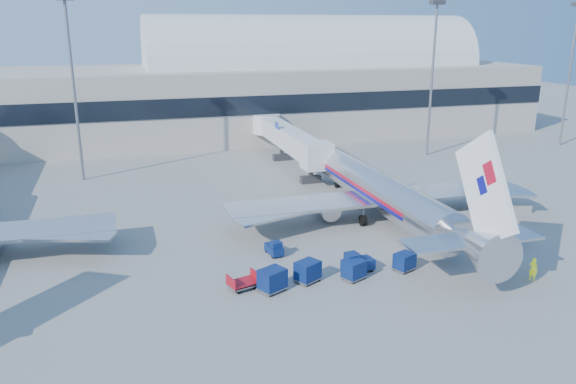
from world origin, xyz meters
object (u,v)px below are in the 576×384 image
object	(u,v)px
barrier_far	(519,210)
cart_solo_far	(507,234)
barrier_mid	(492,213)
mast_west	(71,63)
cart_train_c	(272,280)
jetbridge_near	(286,137)
mast_east	(434,56)
cart_train_b	(308,271)
barrier_near	(464,216)
cart_solo_near	(405,261)
cart_open_red	(244,283)
airliner_main	(383,193)
tug_lead	(357,263)
mast_far_east	(572,54)
tug_left	(274,248)
ramp_worker	(533,269)
tug_right	(449,240)
cart_train_a	(354,269)

from	to	relation	value
barrier_far	cart_solo_far	world-z (taller)	cart_solo_far
barrier_mid	cart_solo_far	xyz separation A→B (m)	(-3.46, -6.86, 0.56)
mast_west	cart_train_c	distance (m)	42.86
barrier_mid	cart_solo_far	bearing A→B (deg)	-116.76
mast_west	jetbridge_near	bearing A→B (deg)	1.68
mast_east	cart_train_b	bearing A→B (deg)	-130.90
barrier_near	cart_solo_near	distance (m)	14.97
cart_open_red	airliner_main	bearing A→B (deg)	16.79
tug_lead	cart_train_c	size ratio (longest dim) A/B	1.12
barrier_mid	cart_open_red	bearing A→B (deg)	-162.95
mast_far_east	barrier_mid	distance (m)	46.10
barrier_near	barrier_far	distance (m)	6.60
airliner_main	tug_left	bearing A→B (deg)	-156.78
barrier_near	cart_open_red	world-z (taller)	barrier_near
airliner_main	mast_far_east	size ratio (longest dim) A/B	1.65
airliner_main	tug_lead	xyz separation A→B (m)	(-7.58, -10.86, -2.16)
airliner_main	ramp_worker	bearing A→B (deg)	-73.07
barrier_near	tug_left	size ratio (longest dim) A/B	1.38
tug_right	cart_open_red	xyz separation A→B (m)	(-19.51, -2.82, -0.19)
barrier_near	tug_right	xyz separation A→B (m)	(-5.50, -5.86, 0.17)
cart_solo_far	cart_solo_near	bearing A→B (deg)	-164.98
mast_west	ramp_worker	size ratio (longest dim) A/B	12.22
tug_right	tug_left	world-z (taller)	tug_right
barrier_mid	cart_train_b	xyz separation A→B (m)	(-23.28, -8.92, 0.44)
mast_west	tug_right	size ratio (longest dim) A/B	9.73
mast_west	cart_solo_near	xyz separation A→B (m)	(26.22, -37.24, -14.01)
mast_far_east	cart_train_b	distance (m)	69.30
cart_train_b	mast_far_east	bearing A→B (deg)	4.68
cart_train_b	ramp_worker	xyz separation A→B (m)	(16.94, -4.86, 0.04)
mast_far_east	cart_solo_near	xyz separation A→B (m)	(-48.78, -37.24, -14.01)
jetbridge_near	mast_east	size ratio (longest dim) A/B	1.22
cart_solo_near	cart_open_red	world-z (taller)	cart_solo_near
mast_far_east	cart_train_b	xyz separation A→B (m)	(-56.98, -36.92, -13.90)
mast_far_east	barrier_near	xyz separation A→B (m)	(-37.00, -28.00, -14.34)
barrier_near	cart_train_b	bearing A→B (deg)	-155.94
cart_solo_far	cart_open_red	distance (m)	24.93
airliner_main	cart_solo_near	xyz separation A→B (m)	(-3.78, -11.75, -2.14)
barrier_near	barrier_mid	world-z (taller)	same
barrier_near	cart_solo_near	xyz separation A→B (m)	(-11.78, -9.24, 0.33)
cart_open_red	cart_train_c	bearing A→B (deg)	-43.59
tug_right	cart_train_a	distance (m)	11.49
mast_west	barrier_mid	world-z (taller)	mast_west
mast_west	cart_train_c	world-z (taller)	mast_west
cart_train_b	tug_left	bearing A→B (deg)	71.99
cart_train_b	cart_solo_far	world-z (taller)	cart_solo_far
barrier_far	mast_west	bearing A→B (deg)	147.88
tug_right	cart_solo_far	world-z (taller)	cart_solo_far
mast_far_east	cart_solo_far	world-z (taller)	mast_far_east
tug_lead	cart_open_red	world-z (taller)	tug_lead
tug_lead	cart_open_red	xyz separation A→B (m)	(-9.43, -0.33, -0.34)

